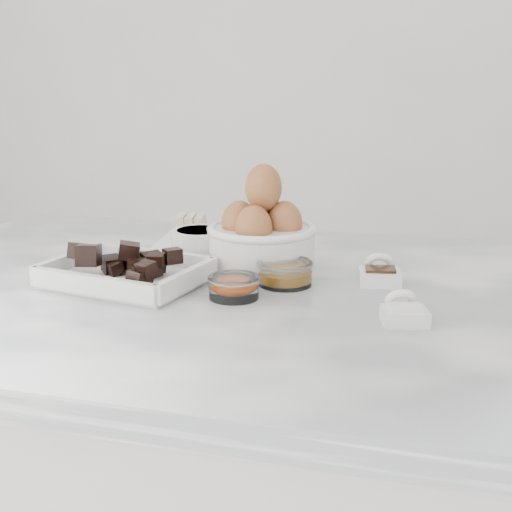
{
  "coord_description": "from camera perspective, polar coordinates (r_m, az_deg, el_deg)",
  "views": [
    {
      "loc": [
        0.3,
        -0.97,
        1.25
      ],
      "look_at": [
        0.02,
        0.03,
        0.98
      ],
      "focal_mm": 50.0,
      "sensor_mm": 36.0,
      "label": 1
    }
  ],
  "objects": [
    {
      "name": "marble_slab",
      "position": [
        1.07,
        -1.47,
        -3.45
      ],
      "size": [
        1.2,
        0.8,
        0.04
      ],
      "primitive_type": "cube",
      "color": "silver",
      "rests_on": "cabinet"
    },
    {
      "name": "chocolate_dish",
      "position": [
        1.08,
        -10.39,
        -0.97
      ],
      "size": [
        0.25,
        0.21,
        0.06
      ],
      "color": "white",
      "rests_on": "marble_slab"
    },
    {
      "name": "butter_plate",
      "position": [
        1.28,
        -4.62,
        1.49
      ],
      "size": [
        0.16,
        0.16,
        0.06
      ],
      "color": "white",
      "rests_on": "marble_slab"
    },
    {
      "name": "sugar_ramekin",
      "position": [
        1.18,
        -4.51,
        0.89
      ],
      "size": [
        0.09,
        0.09,
        0.06
      ],
      "color": "white",
      "rests_on": "marble_slab"
    },
    {
      "name": "egg_bowl",
      "position": [
        1.14,
        0.47,
        1.69
      ],
      "size": [
        0.18,
        0.18,
        0.17
      ],
      "color": "white",
      "rests_on": "marble_slab"
    },
    {
      "name": "honey_bowl",
      "position": [
        1.06,
        2.34,
        -1.32
      ],
      "size": [
        0.09,
        0.09,
        0.04
      ],
      "color": "white",
      "rests_on": "marble_slab"
    },
    {
      "name": "zest_bowl",
      "position": [
        1.0,
        -1.78,
        -2.4
      ],
      "size": [
        0.08,
        0.08,
        0.03
      ],
      "color": "white",
      "rests_on": "marble_slab"
    },
    {
      "name": "vanilla_spoon",
      "position": [
        1.08,
        9.87,
        -1.38
      ],
      "size": [
        0.07,
        0.08,
        0.05
      ],
      "color": "white",
      "rests_on": "marble_slab"
    },
    {
      "name": "salt_spoon",
      "position": [
        0.93,
        11.73,
        -4.38
      ],
      "size": [
        0.07,
        0.08,
        0.04
      ],
      "color": "white",
      "rests_on": "marble_slab"
    }
  ]
}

